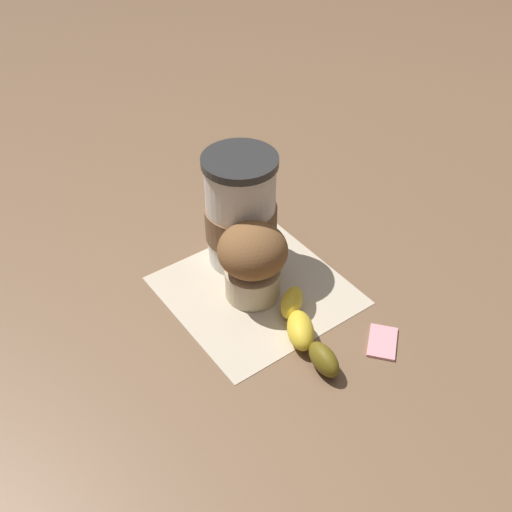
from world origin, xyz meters
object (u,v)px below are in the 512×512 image
(muffin, at_px, (255,261))
(banana, at_px, (305,329))
(sugar_packet, at_px, (383,341))
(coffee_cup, at_px, (241,213))

(muffin, height_order, banana, muffin)
(muffin, distance_m, sugar_packet, 0.18)
(coffee_cup, relative_size, muffin, 1.52)
(coffee_cup, relative_size, banana, 1.19)
(coffee_cup, xyz_separation_m, banana, (0.15, -0.06, -0.06))
(muffin, xyz_separation_m, sugar_packet, (0.16, 0.04, -0.05))
(coffee_cup, distance_m, sugar_packet, 0.24)
(banana, height_order, sugar_packet, banana)
(coffee_cup, height_order, muffin, coffee_cup)
(muffin, bearing_deg, coffee_cup, 145.36)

